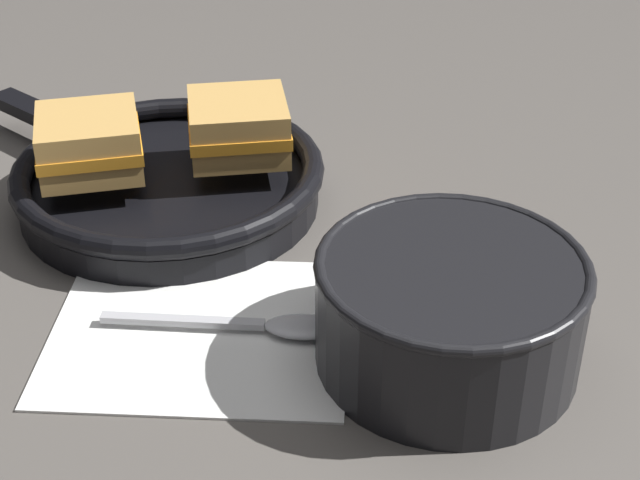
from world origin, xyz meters
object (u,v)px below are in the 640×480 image
(soup_bowl, at_px, (450,306))
(sandwich_near_left, at_px, (238,127))
(sandwich_near_right, at_px, (89,143))
(skillet, at_px, (168,181))
(spoon, at_px, (270,325))

(soup_bowl, distance_m, sandwich_near_left, 0.27)
(sandwich_near_left, distance_m, sandwich_near_right, 0.12)
(skillet, distance_m, sandwich_near_left, 0.08)
(spoon, bearing_deg, sandwich_near_left, 104.09)
(soup_bowl, relative_size, skillet, 0.56)
(sandwich_near_right, bearing_deg, skillet, 15.25)
(skillet, bearing_deg, sandwich_near_right, -164.75)
(soup_bowl, height_order, sandwich_near_left, sandwich_near_left)
(sandwich_near_left, relative_size, sandwich_near_right, 0.95)
(soup_bowl, relative_size, spoon, 1.04)
(sandwich_near_right, bearing_deg, sandwich_near_left, 13.56)
(soup_bowl, height_order, skillet, soup_bowl)
(soup_bowl, distance_m, sandwich_near_right, 0.33)
(skillet, distance_m, sandwich_near_right, 0.07)
(skillet, bearing_deg, spoon, -63.03)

